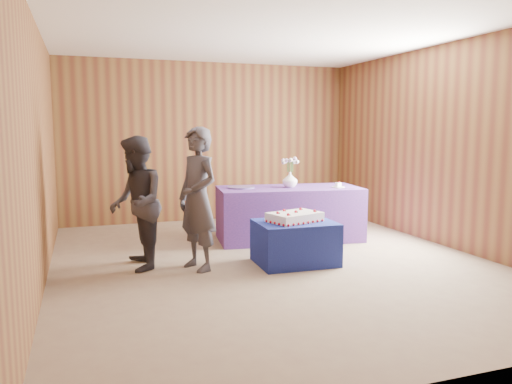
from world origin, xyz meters
name	(u,v)px	position (x,y,z in m)	size (l,w,h in m)	color
ground	(272,262)	(0.00, 0.00, 0.00)	(6.00, 6.00, 0.00)	gray
room_shell	(273,109)	(0.00, 0.00, 1.80)	(5.04, 6.04, 2.72)	brown
cake_table	(295,243)	(0.23, -0.15, 0.25)	(0.90, 0.70, 0.50)	navy
serving_table	(289,213)	(0.67, 1.06, 0.38)	(2.00, 0.90, 0.75)	#6B3591
sheet_cake	(295,217)	(0.23, -0.14, 0.55)	(0.71, 0.58, 0.14)	white
vase	(290,180)	(0.68, 1.07, 0.86)	(0.21, 0.21, 0.22)	white
flower_spray	(290,160)	(0.68, 1.07, 1.13)	(0.26, 0.25, 0.20)	#315E25
platter	(241,187)	(0.00, 1.22, 0.76)	(0.38, 0.38, 0.02)	#5B4891
plate	(338,187)	(1.33, 0.83, 0.76)	(0.18, 0.18, 0.01)	silver
cake_slice	(338,184)	(1.33, 0.83, 0.79)	(0.08, 0.07, 0.08)	white
knife	(345,189)	(1.33, 0.64, 0.75)	(0.26, 0.02, 0.00)	silver
guest_left	(198,199)	(-0.90, -0.01, 0.80)	(0.58, 0.38, 1.60)	#3B3944
guest_right	(136,203)	(-1.54, 0.22, 0.75)	(0.73, 0.57, 1.51)	#2F2E38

